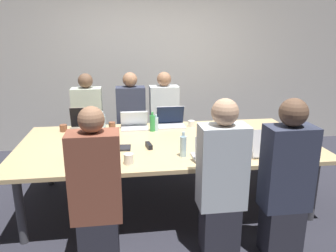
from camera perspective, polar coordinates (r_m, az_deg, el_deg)
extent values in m
plane|color=#2D2D38|center=(3.94, -0.19, -12.70)|extent=(24.00, 24.00, 0.00)
cube|color=beige|center=(5.50, -3.12, 10.83)|extent=(12.00, 0.06, 2.80)
cube|color=#D6B77F|center=(3.66, -0.20, -3.00)|extent=(3.23, 1.60, 0.04)
cylinder|color=#4C4C51|center=(3.35, -24.36, -13.15)|extent=(0.08, 0.08, 0.68)
cylinder|color=#4C4C51|center=(3.73, 23.97, -10.09)|extent=(0.08, 0.08, 0.68)
cylinder|color=#4C4C51|center=(4.44, -20.09, -5.49)|extent=(0.08, 0.08, 0.68)
cylinder|color=#4C4C51|center=(4.73, 16.24, -3.82)|extent=(0.08, 0.08, 0.68)
cube|color=gray|center=(3.11, -12.15, -6.31)|extent=(0.33, 0.24, 0.02)
cube|color=gray|center=(2.98, -12.40, -4.74)|extent=(0.33, 0.09, 0.23)
cube|color=black|center=(2.99, -12.38, -4.73)|extent=(0.33, 0.09, 0.22)
cube|color=#2D2D38|center=(2.93, -11.86, -19.11)|extent=(0.32, 0.24, 0.45)
cube|color=brown|center=(2.64, -12.59, -8.62)|extent=(0.40, 0.24, 0.72)
sphere|color=#9E7051|center=(2.49, -13.23, 1.10)|extent=(0.20, 0.20, 0.20)
cylinder|color=white|center=(3.05, -6.87, -5.71)|extent=(0.09, 0.09, 0.10)
cylinder|color=green|center=(3.24, -16.81, -4.31)|extent=(0.06, 0.06, 0.17)
cylinder|color=green|center=(3.20, -16.96, -2.56)|extent=(0.03, 0.03, 0.04)
cube|color=silver|center=(4.20, 0.56, -0.04)|extent=(0.35, 0.24, 0.02)
cube|color=silver|center=(4.26, 0.37, 1.98)|extent=(0.36, 0.09, 0.24)
cube|color=#0F1933|center=(4.25, 0.39, 1.90)|extent=(0.35, 0.09, 0.23)
cube|color=#2D2D38|center=(4.83, -0.65, -4.22)|extent=(0.32, 0.24, 0.45)
cube|color=silver|center=(4.66, -0.67, 2.56)|extent=(0.40, 0.24, 0.72)
sphere|color=#9E7051|center=(4.57, -0.69, 8.18)|extent=(0.20, 0.20, 0.20)
cylinder|color=white|center=(4.23, 4.08, 0.43)|extent=(0.08, 0.08, 0.08)
cylinder|color=green|center=(4.01, -2.73, 0.45)|extent=(0.06, 0.06, 0.20)
cylinder|color=green|center=(3.98, -2.76, 2.13)|extent=(0.03, 0.03, 0.04)
cube|color=gray|center=(4.17, -14.53, -0.70)|extent=(0.32, 0.26, 0.02)
cube|color=gray|center=(4.24, -14.50, 1.52)|extent=(0.32, 0.06, 0.26)
cube|color=black|center=(4.23, -14.52, 1.46)|extent=(0.32, 0.06, 0.25)
cube|color=#2D2D38|center=(4.81, -13.35, -4.77)|extent=(0.32, 0.24, 0.45)
cube|color=beige|center=(4.63, -13.81, 2.02)|extent=(0.40, 0.24, 0.72)
sphere|color=brown|center=(4.55, -14.19, 7.65)|extent=(0.20, 0.20, 0.20)
cylinder|color=brown|center=(4.21, -17.75, -0.34)|extent=(0.09, 0.09, 0.08)
cylinder|color=#ADD1E0|center=(4.04, -11.31, 0.40)|extent=(0.07, 0.07, 0.21)
cylinder|color=#ADD1E0|center=(4.00, -11.41, 2.21)|extent=(0.03, 0.03, 0.05)
cube|color=silver|center=(3.43, 16.18, -4.47)|extent=(0.31, 0.26, 0.02)
cube|color=silver|center=(3.30, 17.06, -2.83)|extent=(0.32, 0.09, 0.25)
cube|color=silver|center=(3.31, 16.98, -2.83)|extent=(0.31, 0.09, 0.25)
cube|color=#2D2D38|center=(3.17, 19.04, -16.74)|extent=(0.32, 0.24, 0.45)
cube|color=#33384C|center=(2.90, 20.09, -6.92)|extent=(0.40, 0.24, 0.72)
sphere|color=brown|center=(2.76, 21.02, 2.23)|extent=(0.23, 0.23, 0.23)
cylinder|color=brown|center=(3.51, 19.72, -3.76)|extent=(0.07, 0.07, 0.08)
cylinder|color=#ADD1E0|center=(3.62, 19.37, -2.16)|extent=(0.07, 0.07, 0.20)
cylinder|color=#ADD1E0|center=(3.58, 19.55, -0.29)|extent=(0.03, 0.03, 0.04)
cube|color=silver|center=(4.13, -5.84, -0.42)|extent=(0.33, 0.22, 0.02)
cube|color=silver|center=(4.17, -5.93, 1.34)|extent=(0.34, 0.10, 0.20)
cube|color=silver|center=(4.16, -5.92, 1.25)|extent=(0.33, 0.10, 0.20)
cube|color=#2D2D38|center=(4.79, -6.24, -4.47)|extent=(0.32, 0.24, 0.45)
cube|color=#33384C|center=(4.62, -6.46, 2.35)|extent=(0.40, 0.24, 0.72)
sphere|color=#9E7051|center=(4.54, -6.64, 8.03)|extent=(0.20, 0.20, 0.20)
cylinder|color=brown|center=(4.11, -9.70, -0.03)|extent=(0.08, 0.08, 0.10)
cylinder|color=#ADD1E0|center=(4.03, -2.12, 0.34)|extent=(0.06, 0.06, 0.17)
cylinder|color=#ADD1E0|center=(4.00, -2.13, 1.75)|extent=(0.03, 0.03, 0.04)
cube|color=#B7B7BC|center=(3.21, 6.98, -5.34)|extent=(0.30, 0.23, 0.02)
cube|color=#B7B7BC|center=(3.07, 7.56, -3.89)|extent=(0.31, 0.05, 0.23)
cube|color=#0F1933|center=(3.08, 7.51, -3.85)|extent=(0.30, 0.05, 0.23)
cube|color=#2D2D38|center=(3.07, 8.92, -17.17)|extent=(0.32, 0.24, 0.45)
cube|color=silver|center=(2.79, 9.44, -7.04)|extent=(0.40, 0.24, 0.72)
sphere|color=tan|center=(2.65, 9.90, 2.41)|extent=(0.22, 0.22, 0.22)
cylinder|color=white|center=(3.25, 11.45, -4.59)|extent=(0.08, 0.08, 0.10)
cylinder|color=#ADD1E0|center=(3.19, 2.66, -3.58)|extent=(0.06, 0.06, 0.21)
cylinder|color=#ADD1E0|center=(3.15, 2.69, -1.44)|extent=(0.03, 0.03, 0.05)
cube|color=black|center=(3.45, -3.35, -3.42)|extent=(0.07, 0.16, 0.05)
cube|color=#232328|center=(3.46, -8.01, -3.80)|extent=(0.19, 0.17, 0.02)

